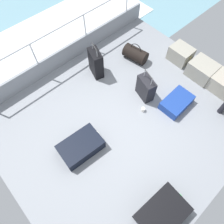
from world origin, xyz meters
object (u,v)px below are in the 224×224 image
object	(u,v)px
suitcase_0	(177,102)
suitcase_3	(96,63)
cargo_crate_0	(181,54)
duffel_bag	(135,54)
suitcase_4	(146,88)
suitcase_2	(162,213)
cargo_crate_2	(223,84)
suitcase_1	(81,147)
cargo_crate_1	(202,70)
paper_cup	(143,109)

from	to	relation	value
suitcase_0	suitcase_3	size ratio (longest dim) A/B	0.86
cargo_crate_0	duffel_bag	bearing A→B (deg)	-133.99
suitcase_4	suitcase_2	bearing A→B (deg)	-40.33
cargo_crate_2	suitcase_2	distance (m)	3.13
cargo_crate_0	suitcase_1	bearing A→B (deg)	-86.47
suitcase_4	cargo_crate_2	bearing A→B (deg)	53.34
cargo_crate_1	suitcase_2	size ratio (longest dim) A/B	0.75
cargo_crate_0	suitcase_0	size ratio (longest dim) A/B	0.77
cargo_crate_2	paper_cup	distance (m)	1.93
suitcase_1	paper_cup	world-z (taller)	suitcase_1
cargo_crate_2	suitcase_4	bearing A→B (deg)	-126.66
suitcase_4	suitcase_3	bearing A→B (deg)	-163.47
suitcase_1	duffel_bag	bearing A→B (deg)	111.32
cargo_crate_2	suitcase_4	size ratio (longest dim) A/B	0.80
cargo_crate_1	cargo_crate_2	xyz separation A→B (m)	(0.56, 0.03, -0.01)
suitcase_2	suitcase_3	world-z (taller)	suitcase_3
cargo_crate_2	suitcase_1	distance (m)	3.44
suitcase_3	suitcase_4	distance (m)	1.29
cargo_crate_2	suitcase_1	size ratio (longest dim) A/B	0.69
suitcase_2	duffel_bag	distance (m)	3.59
cargo_crate_0	suitcase_0	bearing A→B (deg)	-54.36
cargo_crate_1	paper_cup	bearing A→B (deg)	-97.88
cargo_crate_1	suitcase_4	size ratio (longest dim) A/B	0.85
cargo_crate_1	suitcase_4	bearing A→B (deg)	-109.76
suitcase_2	suitcase_3	xyz separation A→B (m)	(-3.10, 1.22, 0.20)
suitcase_0	duffel_bag	distance (m)	1.62
suitcase_0	suitcase_1	xyz separation A→B (m)	(-0.61, -2.18, 0.02)
cargo_crate_1	cargo_crate_2	bearing A→B (deg)	2.83
duffel_bag	paper_cup	size ratio (longest dim) A/B	6.43
suitcase_1	suitcase_3	bearing A→B (deg)	130.70
paper_cup	suitcase_3	bearing A→B (deg)	-178.31
suitcase_2	paper_cup	xyz separation A→B (m)	(-1.60, 1.27, -0.08)
suitcase_2	suitcase_3	size ratio (longest dim) A/B	1.00
suitcase_4	paper_cup	xyz separation A→B (m)	(0.27, -0.32, -0.22)
cargo_crate_0	suitcase_1	xyz separation A→B (m)	(0.20, -3.31, -0.06)
suitcase_3	duffel_bag	world-z (taller)	suitcase_3
suitcase_2	duffel_bag	bearing A→B (deg)	141.38
cargo_crate_2	suitcase_4	distance (m)	1.79
suitcase_4	duffel_bag	distance (m)	1.14
suitcase_4	paper_cup	world-z (taller)	suitcase_4
suitcase_0	suitcase_4	size ratio (longest dim) A/B	0.98
cargo_crate_1	cargo_crate_0	bearing A→B (deg)	175.95
suitcase_3	suitcase_4	xyz separation A→B (m)	(1.23, 0.37, -0.07)
cargo_crate_1	suitcase_0	xyz separation A→B (m)	(0.15, -1.08, -0.09)
suitcase_3	cargo_crate_2	bearing A→B (deg)	38.03
suitcase_3	paper_cup	size ratio (longest dim) A/B	8.37
suitcase_1	suitcase_4	bearing A→B (deg)	91.47
cargo_crate_0	cargo_crate_1	world-z (taller)	cargo_crate_1
paper_cup	suitcase_0	bearing A→B (deg)	58.82
suitcase_4	duffel_bag	world-z (taller)	suitcase_4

